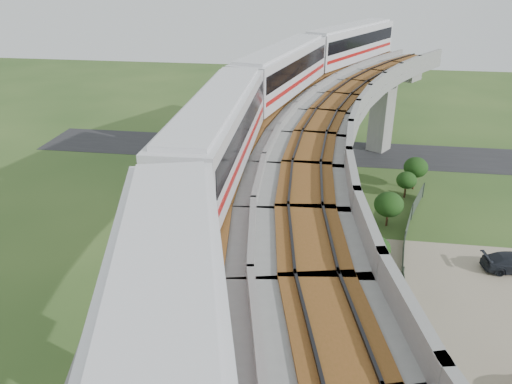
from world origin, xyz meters
TOP-DOWN VIEW (x-y plane):
  - ground at (0.00, 0.00)m, footprint 160.00×160.00m
  - asphalt_road at (0.00, 30.00)m, footprint 60.00×8.00m
  - viaduct at (3.84, 0.00)m, footprint 19.58×73.98m
  - metro_train at (0.61, 5.59)m, footprint 13.30×61.05m
  - fence at (9.75, 0.00)m, footprint 3.87×38.73m
  - tree_0 at (11.60, 21.09)m, footprint 2.24×2.24m
  - tree_1 at (10.58, 19.09)m, footprint 1.83×1.83m
  - tree_2 at (8.45, 13.30)m, footprint 2.38×2.38m
  - tree_3 at (6.88, 6.01)m, footprint 2.07×2.07m
  - tree_4 at (7.05, 0.03)m, footprint 1.83×1.83m
  - tree_5 at (7.27, -2.26)m, footprint 3.05×3.05m

SIDE VIEW (x-z plane):
  - ground at x=0.00m, z-range 0.00..0.00m
  - asphalt_road at x=0.00m, z-range 0.00..0.03m
  - fence at x=9.75m, z-range 0.00..1.50m
  - tree_1 at x=10.58m, z-range 0.46..2.97m
  - tree_5 at x=7.27m, z-range 0.27..3.42m
  - tree_2 at x=8.45m, z-range 0.47..3.44m
  - tree_3 at x=6.88m, z-range 0.59..3.55m
  - tree_4 at x=7.05m, z-range 0.69..3.65m
  - tree_0 at x=11.60m, z-range 0.64..3.84m
  - viaduct at x=3.84m, z-range 3.35..14.75m
  - metro_train at x=0.61m, z-range 10.49..14.13m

